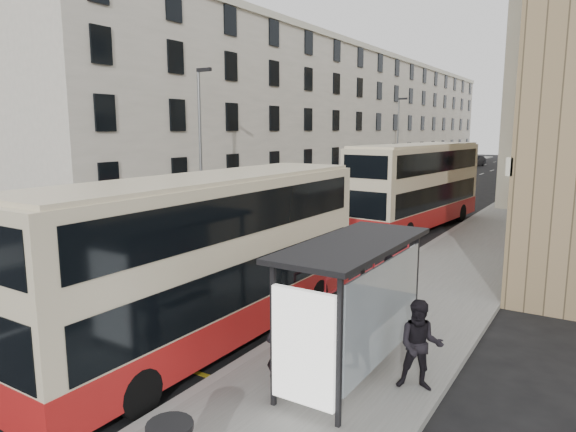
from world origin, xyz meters
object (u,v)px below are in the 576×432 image
Objects in this scene: double_decker_rear at (417,186)px; car_red at (538,164)px; car_dark at (475,161)px; pedestrian_mid at (420,345)px; car_silver at (463,163)px; street_lamp_far at (398,133)px; double_decker_front at (212,259)px; pedestrian_near at (280,354)px; white_van at (397,177)px; bus_shelter at (352,283)px; street_lamp_near at (201,136)px; pedestrian_far at (389,283)px.

car_red is (0.34, 46.95, -1.52)m from double_decker_rear.
double_decker_rear is 49.23m from car_dark.
pedestrian_mid reaches higher than car_silver.
street_lamp_far reaches higher than car_silver.
double_decker_front is 0.91× the size of double_decker_rear.
pedestrian_near is 64.74m from car_red.
bus_shelter is at bearing -77.87° from white_van.
double_decker_rear is at bearing -90.39° from pedestrian_near.
car_silver is 9.21m from car_red.
street_lamp_near is 1.00× the size of street_lamp_far.
double_decker_rear is at bearing -73.37° from car_dark.
car_dark is (-13.10, 64.82, -0.31)m from pedestrian_mid.
car_dark is (-11.02, 61.06, -0.21)m from pedestrian_far.
double_decker_rear reaches higher than bus_shelter.
bus_shelter is 44.94m from street_lamp_far.
white_van is (-8.05, 19.09, -1.46)m from double_decker_rear.
double_decker_rear is (10.50, -25.75, -2.45)m from street_lamp_far.
white_van is at bearing 108.90° from bus_shelter.
double_decker_rear reaches higher than pedestrian_near.
car_silver is at bearing 101.54° from bus_shelter.
car_red is (10.84, 21.21, -3.97)m from street_lamp_far.
street_lamp_far reaches higher than pedestrian_far.
bus_shelter is 63.73m from car_red.
pedestrian_near reaches higher than car_dark.
street_lamp_far is at bearing 104.88° from double_decker_front.
street_lamp_far is 0.73× the size of double_decker_rear.
pedestrian_far reaches higher than car_dark.
white_van is 23.97m from car_silver.
street_lamp_near reaches higher than pedestrian_mid.
white_van is 1.21× the size of car_dark.
double_decker_rear is 2.39× the size of car_red.
street_lamp_near is at bearing 88.71° from car_red.
double_decker_front is 2.18× the size of car_red.
double_decker_front is at bearing 175.28° from bus_shelter.
street_lamp_far is at bearing 109.12° from bus_shelter.
pedestrian_far is 0.30× the size of white_van.
double_decker_front is (10.98, -42.09, -2.61)m from street_lamp_far.
street_lamp_far is 23.36m from car_dark.
pedestrian_near reaches higher than car_silver.
street_lamp_near is 19.62m from pedestrian_near.
double_decker_front is 60.02m from car_silver.
bus_shelter is 2.44× the size of pedestrian_mid.
double_decker_front is 2.32× the size of car_dark.
street_lamp_far is at bearing 117.75° from double_decker_rear.
double_decker_rear reaches higher than car_silver.
pedestrian_near is at bearing -164.25° from pedestrian_mid.
pedestrian_near is at bearing -26.11° from double_decker_front.
street_lamp_far is (-14.69, 42.39, 2.50)m from bus_shelter.
pedestrian_far is (2.86, 3.88, -1.10)m from double_decker_front.
white_van is at bearing 118.41° from double_decker_rear.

